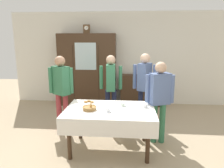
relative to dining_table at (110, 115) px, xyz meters
The scene contains 18 objects.
ground_plane 0.69m from the dining_table, 90.00° to the left, with size 12.00×12.00×0.00m, color tan.
back_wall 2.97m from the dining_table, 90.00° to the left, with size 6.40×0.10×2.70m, color silver.
dining_table is the anchor object (origin of this frame).
wall_cabinet 2.77m from the dining_table, 109.17° to the left, with size 1.64×0.46×2.08m.
mantel_clock 3.15m from the dining_table, 109.09° to the left, with size 0.18×0.11×0.24m.
bookshelf_low 2.72m from the dining_table, 76.27° to the left, with size 1.15×0.35×0.91m.
book_stack 2.73m from the dining_table, 76.27° to the left, with size 0.17×0.23×0.10m.
tea_cup_far_left 0.18m from the dining_table, 98.54° to the right, with size 0.13×0.13×0.06m.
tea_cup_near_right 0.33m from the dining_table, 43.85° to the left, with size 0.13×0.13×0.06m.
tea_cup_mid_left 0.64m from the dining_table, 14.03° to the left, with size 0.13×0.13×0.06m.
bread_basket 0.37m from the dining_table, behind, with size 0.24×0.24×0.16m.
pastry_plate 0.54m from the dining_table, 143.55° to the left, with size 0.28×0.28×0.05m.
spoon_far_right 0.41m from the dining_table, 11.74° to the left, with size 0.12×0.02×0.01m.
spoon_back_edge 0.58m from the dining_table, 167.61° to the right, with size 0.12×0.02×0.01m.
person_beside_shelf 0.99m from the dining_table, 23.35° to the left, with size 0.52×0.32×1.53m.
person_by_cabinet 1.39m from the dining_table, 144.41° to the left, with size 0.52×0.37×1.59m.
person_near_right_end 1.47m from the dining_table, 62.55° to the left, with size 0.52×0.41×1.62m.
person_behind_table_left 1.31m from the dining_table, 94.42° to the left, with size 0.52×0.37×1.58m.
Camera 1 is at (0.32, -3.57, 1.92)m, focal length 33.26 mm.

